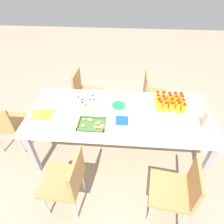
{
  "coord_description": "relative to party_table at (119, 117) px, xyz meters",
  "views": [
    {
      "loc": [
        -0.04,
        1.78,
        2.25
      ],
      "look_at": [
        0.09,
        0.01,
        0.76
      ],
      "focal_mm": 30.32,
      "sensor_mm": 36.0,
      "label": 1
    }
  ],
  "objects": [
    {
      "name": "juice_bottle_6",
      "position": [
        -0.71,
        -0.22,
        0.13
      ],
      "size": [
        0.06,
        0.06,
        0.14
      ],
      "color": "#FAAE14",
      "rests_on": "party_table"
    },
    {
      "name": "juice_bottle_19",
      "position": [
        -0.49,
        -0.08,
        0.13
      ],
      "size": [
        0.05,
        0.05,
        0.15
      ],
      "color": "#F9AA14",
      "rests_on": "party_table"
    },
    {
      "name": "juice_bottle_0",
      "position": [
        -0.78,
        -0.3,
        0.12
      ],
      "size": [
        0.06,
        0.06,
        0.14
      ],
      "color": "#F9AC14",
      "rests_on": "party_table"
    },
    {
      "name": "juice_bottle_9",
      "position": [
        -0.48,
        -0.23,
        0.13
      ],
      "size": [
        0.06,
        0.06,
        0.15
      ],
      "color": "#FAAE14",
      "rests_on": "party_table"
    },
    {
      "name": "juice_bottle_16",
      "position": [
        -0.71,
        -0.08,
        0.13
      ],
      "size": [
        0.06,
        0.06,
        0.14
      ],
      "color": "#F9AB14",
      "rests_on": "party_table"
    },
    {
      "name": "juice_bottle_10",
      "position": [
        -0.78,
        -0.16,
        0.12
      ],
      "size": [
        0.06,
        0.06,
        0.14
      ],
      "color": "#FAAA14",
      "rests_on": "party_table"
    },
    {
      "name": "juice_bottle_14",
      "position": [
        -0.48,
        -0.15,
        0.12
      ],
      "size": [
        0.06,
        0.06,
        0.14
      ],
      "color": "#F9AD14",
      "rests_on": "party_table"
    },
    {
      "name": "juice_bottle_1",
      "position": [
        -0.71,
        -0.3,
        0.12
      ],
      "size": [
        0.06,
        0.06,
        0.14
      ],
      "color": "#FBAC14",
      "rests_on": "party_table"
    },
    {
      "name": "snack_tray",
      "position": [
        0.3,
        0.23,
        0.07
      ],
      "size": [
        0.32,
        0.23,
        0.04
      ],
      "color": "#477238",
      "rests_on": "party_table"
    },
    {
      "name": "chair_far_left",
      "position": [
        -0.61,
        0.82,
        -0.18
      ],
      "size": [
        0.45,
        0.45,
        0.83
      ],
      "rotation": [
        0.0,
        0.0,
        -1.71
      ],
      "color": "#B7844C",
      "rests_on": "ground_plane"
    },
    {
      "name": "chair_near_left",
      "position": [
        -0.5,
        -0.84,
        -0.18
      ],
      "size": [
        0.4,
        0.4,
        0.83
      ],
      "rotation": [
        0.0,
        0.0,
        1.57
      ],
      "color": "#B7844C",
      "rests_on": "ground_plane"
    },
    {
      "name": "juice_bottle_5",
      "position": [
        -0.78,
        -0.23,
        0.13
      ],
      "size": [
        0.06,
        0.06,
        0.15
      ],
      "color": "#FAAC14",
      "rests_on": "party_table"
    },
    {
      "name": "juice_bottle_12",
      "position": [
        -0.64,
        -0.15,
        0.13
      ],
      "size": [
        0.06,
        0.06,
        0.14
      ],
      "color": "#FAAF14",
      "rests_on": "party_table"
    },
    {
      "name": "juice_bottle_2",
      "position": [
        -0.63,
        -0.3,
        0.12
      ],
      "size": [
        0.06,
        0.06,
        0.13
      ],
      "color": "#FAAA14",
      "rests_on": "party_table"
    },
    {
      "name": "juice_bottle_15",
      "position": [
        -0.78,
        -0.07,
        0.12
      ],
      "size": [
        0.06,
        0.06,
        0.13
      ],
      "color": "#F8AE14",
      "rests_on": "party_table"
    },
    {
      "name": "ground_plane",
      "position": [
        0.0,
        0.0,
        -0.68
      ],
      "size": [
        12.0,
        12.0,
        0.0
      ],
      "primitive_type": "plane",
      "color": "tan"
    },
    {
      "name": "juice_bottle_17",
      "position": [
        -0.63,
        -0.08,
        0.12
      ],
      "size": [
        0.06,
        0.06,
        0.14
      ],
      "color": "#F9AE14",
      "rests_on": "party_table"
    },
    {
      "name": "chair_far_right",
      "position": [
        0.48,
        0.8,
        -0.18
      ],
      "size": [
        0.43,
        0.43,
        0.83
      ],
      "rotation": [
        0.0,
        0.0,
        -1.64
      ],
      "color": "#B7844C",
      "rests_on": "ground_plane"
    },
    {
      "name": "chair_near_right",
      "position": [
        0.61,
        -0.8,
        -0.18
      ],
      "size": [
        0.42,
        0.42,
        0.83
      ],
      "rotation": [
        0.0,
        0.0,
        1.51
      ],
      "color": "#B7844C",
      "rests_on": "ground_plane"
    },
    {
      "name": "juice_bottle_7",
      "position": [
        -0.63,
        -0.23,
        0.13
      ],
      "size": [
        0.06,
        0.06,
        0.15
      ],
      "color": "#F8AC14",
      "rests_on": "party_table"
    },
    {
      "name": "napkin_stack",
      "position": [
        -0.04,
        0.14,
        0.06
      ],
      "size": [
        0.15,
        0.15,
        0.01
      ],
      "primitive_type": "cube",
      "color": "#194CA5",
      "rests_on": "party_table"
    },
    {
      "name": "cardboard_tube",
      "position": [
        -0.95,
        0.16,
        0.15
      ],
      "size": [
        0.04,
        0.04,
        0.18
      ],
      "primitive_type": "cylinder",
      "color": "#9E7A56",
      "rests_on": "party_table"
    },
    {
      "name": "juice_bottle_4",
      "position": [
        -0.48,
        -0.3,
        0.13
      ],
      "size": [
        0.05,
        0.05,
        0.15
      ],
      "color": "#FAAD14",
      "rests_on": "party_table"
    },
    {
      "name": "juice_bottle_11",
      "position": [
        -0.71,
        -0.15,
        0.12
      ],
      "size": [
        0.06,
        0.06,
        0.13
      ],
      "color": "#FAAB14",
      "rests_on": "party_table"
    },
    {
      "name": "juice_bottle_18",
      "position": [
        -0.56,
        -0.08,
        0.12
      ],
      "size": [
        0.05,
        0.05,
        0.14
      ],
      "color": "#F8AA14",
      "rests_on": "party_table"
    },
    {
      "name": "juice_bottle_3",
      "position": [
        -0.56,
        -0.3,
        0.13
      ],
      "size": [
        0.06,
        0.06,
        0.15
      ],
      "color": "#FAAE14",
      "rests_on": "party_table"
    },
    {
      "name": "paper_folder",
      "position": [
        0.94,
        0.1,
        0.06
      ],
      "size": [
        0.28,
        0.23,
        0.01
      ],
      "primitive_type": "cube",
      "rotation": [
        0.0,
        0.0,
        0.12
      ],
      "color": "yellow",
      "rests_on": "party_table"
    },
    {
      "name": "chair_end",
      "position": [
        1.53,
        0.05,
        -0.18
      ],
      "size": [
        0.4,
        0.4,
        0.83
      ],
      "rotation": [
        0.0,
        0.0,
        3.14
      ],
      "color": "#B7844C",
      "rests_on": "ground_plane"
    },
    {
      "name": "juice_bottle_8",
      "position": [
        -0.55,
        -0.23,
        0.12
      ],
      "size": [
        0.06,
        0.06,
        0.13
      ],
      "color": "#F9AD14",
      "rests_on": "party_table"
    },
    {
      "name": "juice_bottle_13",
      "position": [
        -0.55,
        -0.15,
        0.13
      ],
      "size": [
        0.06,
        0.06,
        0.14
      ],
      "color": "#F8AB14",
      "rests_on": "party_table"
    },
    {
      "name": "fruit_pizza",
      "position": [
        0.45,
        -0.17,
        0.07
      ],
      "size": [
        0.37,
        0.37,
        0.05
      ],
      "color": "tan",
      "rests_on": "party_table"
    },
    {
      "name": "party_table",
      "position": [
        0.0,
        0.0,
        0.0
      ],
      "size": [
        2.26,
        0.96,
        0.74
      ],
      "color": "silver",
      "rests_on": "ground_plane"
    },
    {
      "name": "plate_stack",
      "position": [
        0.02,
        -0.14,
        0.07
      ],
      "size": [
        0.17,
        0.17,
        0.02
      ],
      "color": "#1E8C4C",
      "rests_on": "party_table"
    }
  ]
}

